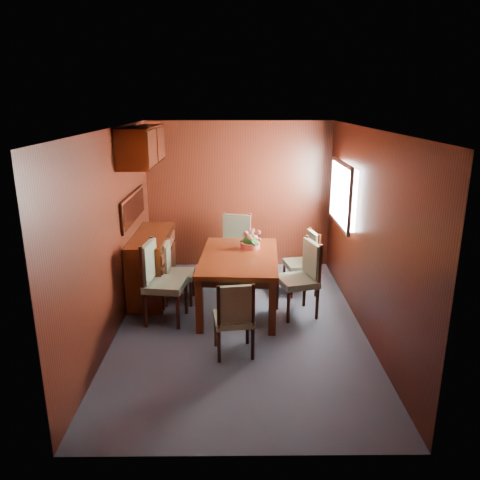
{
  "coord_description": "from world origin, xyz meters",
  "views": [
    {
      "loc": [
        -0.05,
        -5.31,
        2.71
      ],
      "look_at": [
        0.0,
        0.21,
        1.05
      ],
      "focal_mm": 35.0,
      "sensor_mm": 36.0,
      "label": 1
    }
  ],
  "objects_px": {
    "chair_right_near": "(303,274)",
    "flower_centerpiece": "(250,238)",
    "sideboard": "(152,265)",
    "chair_head": "(235,315)",
    "chair_left_near": "(159,277)",
    "dining_table": "(239,263)"
  },
  "relations": [
    {
      "from": "chair_right_near",
      "to": "flower_centerpiece",
      "type": "relative_size",
      "value": 3.44
    },
    {
      "from": "sideboard",
      "to": "flower_centerpiece",
      "type": "relative_size",
      "value": 4.81
    },
    {
      "from": "chair_head",
      "to": "chair_left_near",
      "type": "bearing_deg",
      "value": 128.97
    },
    {
      "from": "chair_left_near",
      "to": "chair_right_near",
      "type": "distance_m",
      "value": 1.84
    },
    {
      "from": "flower_centerpiece",
      "to": "chair_right_near",
      "type": "bearing_deg",
      "value": -36.16
    },
    {
      "from": "flower_centerpiece",
      "to": "sideboard",
      "type": "bearing_deg",
      "value": 172.68
    },
    {
      "from": "chair_right_near",
      "to": "chair_head",
      "type": "xyz_separation_m",
      "value": [
        -0.88,
        -1.06,
        -0.07
      ]
    },
    {
      "from": "sideboard",
      "to": "flower_centerpiece",
      "type": "distance_m",
      "value": 1.47
    },
    {
      "from": "chair_right_near",
      "to": "flower_centerpiece",
      "type": "xyz_separation_m",
      "value": [
        -0.67,
        0.49,
        0.33
      ]
    },
    {
      "from": "dining_table",
      "to": "chair_left_near",
      "type": "height_order",
      "value": "chair_left_near"
    },
    {
      "from": "chair_left_near",
      "to": "flower_centerpiece",
      "type": "height_order",
      "value": "chair_left_near"
    },
    {
      "from": "sideboard",
      "to": "chair_head",
      "type": "relative_size",
      "value": 1.58
    },
    {
      "from": "chair_right_near",
      "to": "flower_centerpiece",
      "type": "distance_m",
      "value": 0.9
    },
    {
      "from": "sideboard",
      "to": "chair_right_near",
      "type": "distance_m",
      "value": 2.17
    },
    {
      "from": "chair_left_near",
      "to": "chair_right_near",
      "type": "bearing_deg",
      "value": 102.89
    },
    {
      "from": "chair_right_near",
      "to": "chair_head",
      "type": "distance_m",
      "value": 1.38
    },
    {
      "from": "chair_right_near",
      "to": "chair_head",
      "type": "height_order",
      "value": "chair_right_near"
    },
    {
      "from": "chair_left_near",
      "to": "dining_table",
      "type": "bearing_deg",
      "value": 117.07
    },
    {
      "from": "chair_left_near",
      "to": "chair_head",
      "type": "xyz_separation_m",
      "value": [
        0.95,
        -0.89,
        -0.09
      ]
    },
    {
      "from": "chair_head",
      "to": "chair_right_near",
      "type": "bearing_deg",
      "value": 42.13
    },
    {
      "from": "flower_centerpiece",
      "to": "chair_left_near",
      "type": "bearing_deg",
      "value": -150.35
    },
    {
      "from": "dining_table",
      "to": "chair_head",
      "type": "height_order",
      "value": "chair_head"
    }
  ]
}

